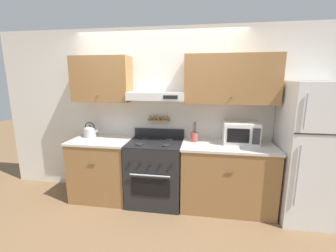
% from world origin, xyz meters
% --- Properties ---
extents(ground_plane, '(16.00, 16.00, 0.00)m').
position_xyz_m(ground_plane, '(0.00, 0.00, 0.00)').
color(ground_plane, brown).
extents(wall_back, '(5.20, 0.46, 2.55)m').
position_xyz_m(wall_back, '(0.08, 0.62, 1.44)').
color(wall_back, silver).
rests_on(wall_back, ground_plane).
extents(counter_left, '(0.88, 0.66, 0.93)m').
position_xyz_m(counter_left, '(-0.83, 0.33, 0.46)').
color(counter_left, olive).
rests_on(counter_left, ground_plane).
extents(counter_right, '(1.27, 0.66, 0.93)m').
position_xyz_m(counter_right, '(1.02, 0.33, 0.46)').
color(counter_right, olive).
rests_on(counter_right, ground_plane).
extents(stove_range, '(0.77, 0.68, 1.05)m').
position_xyz_m(stove_range, '(-0.00, 0.32, 0.47)').
color(stove_range, '#232326').
rests_on(stove_range, ground_plane).
extents(refrigerator, '(0.72, 0.74, 1.78)m').
position_xyz_m(refrigerator, '(2.04, 0.28, 0.89)').
color(refrigerator, white).
rests_on(refrigerator, ground_plane).
extents(tea_kettle, '(0.24, 0.19, 0.23)m').
position_xyz_m(tea_kettle, '(-1.05, 0.44, 1.02)').
color(tea_kettle, '#B7B7BC').
rests_on(tea_kettle, counter_left).
extents(microwave, '(0.48, 0.38, 0.30)m').
position_xyz_m(microwave, '(1.19, 0.46, 1.07)').
color(microwave, white).
rests_on(microwave, counter_right).
extents(utensil_crock, '(0.10, 0.10, 0.29)m').
position_xyz_m(utensil_crock, '(0.55, 0.44, 1.00)').
color(utensil_crock, '#B24C42').
rests_on(utensil_crock, counter_right).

